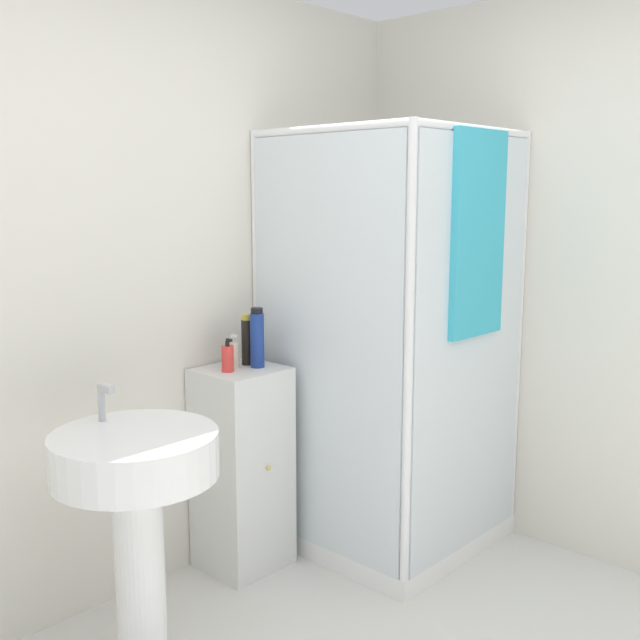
# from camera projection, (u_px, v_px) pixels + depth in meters

# --- Properties ---
(wall_back) EXTENTS (6.40, 0.06, 2.50)m
(wall_back) POSITION_uv_depth(u_px,v_px,m) (94.00, 294.00, 2.86)
(wall_back) COLOR silver
(wall_back) RESTS_ON ground_plane
(shower_enclosure) EXTENTS (0.89, 0.92, 1.91)m
(shower_enclosure) POSITION_uv_depth(u_px,v_px,m) (395.00, 435.00, 3.44)
(shower_enclosure) COLOR white
(shower_enclosure) RESTS_ON ground_plane
(vanity_cabinet) EXTENTS (0.35, 0.34, 0.89)m
(vanity_cabinet) POSITION_uv_depth(u_px,v_px,m) (242.00, 468.00, 3.27)
(vanity_cabinet) COLOR silver
(vanity_cabinet) RESTS_ON ground_plane
(sink) EXTENTS (0.55, 0.55, 1.00)m
(sink) POSITION_uv_depth(u_px,v_px,m) (137.00, 493.00, 2.46)
(sink) COLOR white
(sink) RESTS_ON ground_plane
(soap_dispenser) EXTENTS (0.05, 0.05, 0.14)m
(soap_dispenser) POSITION_uv_depth(u_px,v_px,m) (228.00, 358.00, 3.13)
(soap_dispenser) COLOR red
(soap_dispenser) RESTS_ON vanity_cabinet
(shampoo_bottle_tall_black) EXTENTS (0.05, 0.05, 0.22)m
(shampoo_bottle_tall_black) POSITION_uv_depth(u_px,v_px,m) (247.00, 340.00, 3.25)
(shampoo_bottle_tall_black) COLOR black
(shampoo_bottle_tall_black) RESTS_ON vanity_cabinet
(shampoo_bottle_blue) EXTENTS (0.06, 0.06, 0.26)m
(shampoo_bottle_blue) POSITION_uv_depth(u_px,v_px,m) (257.00, 338.00, 3.20)
(shampoo_bottle_blue) COLOR navy
(shampoo_bottle_blue) RESTS_ON vanity_cabinet
(lotion_bottle_white) EXTENTS (0.06, 0.06, 0.14)m
(lotion_bottle_white) POSITION_uv_depth(u_px,v_px,m) (233.00, 354.00, 3.20)
(lotion_bottle_white) COLOR beige
(lotion_bottle_white) RESTS_ON vanity_cabinet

